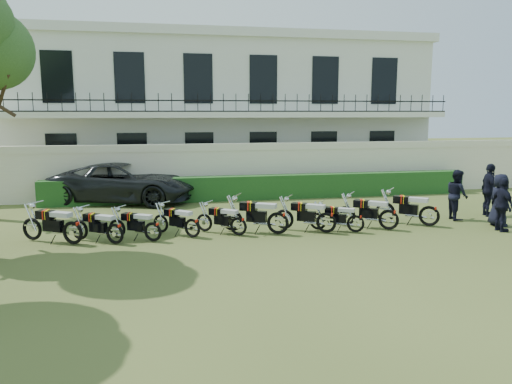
# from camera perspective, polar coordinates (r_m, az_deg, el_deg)

# --- Properties ---
(ground) EXTENTS (100.00, 100.00, 0.00)m
(ground) POSITION_cam_1_polar(r_m,az_deg,el_deg) (13.95, 3.44, -5.95)
(ground) COLOR #39471C
(ground) RESTS_ON ground
(perimeter_wall) EXTENTS (30.00, 0.35, 2.30)m
(perimeter_wall) POSITION_cam_1_polar(r_m,az_deg,el_deg) (21.44, -1.98, 2.57)
(perimeter_wall) COLOR #EDE1C7
(perimeter_wall) RESTS_ON ground
(hedge) EXTENTS (18.00, 0.60, 1.00)m
(hedge) POSITION_cam_1_polar(r_m,az_deg,el_deg) (20.93, 1.09, 0.56)
(hedge) COLOR #19481A
(hedge) RESTS_ON ground
(building) EXTENTS (20.40, 9.60, 7.40)m
(building) POSITION_cam_1_polar(r_m,az_deg,el_deg) (27.19, -4.09, 9.31)
(building) COLOR silver
(building) RESTS_ON ground
(motorcycle_0) EXTENTS (1.81, 1.10, 1.11)m
(motorcycle_0) POSITION_cam_1_polar(r_m,az_deg,el_deg) (14.57, -20.24, -3.78)
(motorcycle_0) COLOR black
(motorcycle_0) RESTS_ON ground
(motorcycle_1) EXTENTS (1.55, 1.08, 0.98)m
(motorcycle_1) POSITION_cam_1_polar(r_m,az_deg,el_deg) (14.27, -15.84, -4.06)
(motorcycle_1) COLOR black
(motorcycle_1) RESTS_ON ground
(motorcycle_2) EXTENTS (1.53, 0.96, 0.94)m
(motorcycle_2) POSITION_cam_1_polar(r_m,az_deg,el_deg) (14.31, -11.72, -3.94)
(motorcycle_2) COLOR black
(motorcycle_2) RESTS_ON ground
(motorcycle_3) EXTENTS (1.35, 1.22, 0.95)m
(motorcycle_3) POSITION_cam_1_polar(r_m,az_deg,el_deg) (14.56, -7.30, -3.59)
(motorcycle_3) COLOR black
(motorcycle_3) RESTS_ON ground
(motorcycle_4) EXTENTS (1.43, 1.10, 0.94)m
(motorcycle_4) POSITION_cam_1_polar(r_m,az_deg,el_deg) (14.69, -2.01, -3.42)
(motorcycle_4) COLOR black
(motorcycle_4) RESTS_ON ground
(motorcycle_5) EXTENTS (1.91, 1.08, 1.14)m
(motorcycle_5) POSITION_cam_1_polar(r_m,az_deg,el_deg) (14.81, 2.53, -2.95)
(motorcycle_5) COLOR black
(motorcycle_5) RESTS_ON ground
(motorcycle_6) EXTENTS (1.69, 1.15, 1.06)m
(motorcycle_6) POSITION_cam_1_polar(r_m,az_deg,el_deg) (15.12, 8.04, -2.92)
(motorcycle_6) COLOR black
(motorcycle_6) RESTS_ON ground
(motorcycle_7) EXTENTS (1.51, 0.89, 0.92)m
(motorcycle_7) POSITION_cam_1_polar(r_m,az_deg,el_deg) (15.35, 11.33, -3.08)
(motorcycle_7) COLOR black
(motorcycle_7) RESTS_ON ground
(motorcycle_8) EXTENTS (1.63, 1.28, 1.08)m
(motorcycle_8) POSITION_cam_1_polar(r_m,az_deg,el_deg) (15.89, 14.95, -2.53)
(motorcycle_8) COLOR black
(motorcycle_8) RESTS_ON ground
(motorcycle_9) EXTENTS (1.64, 1.39, 1.12)m
(motorcycle_9) POSITION_cam_1_polar(r_m,az_deg,el_deg) (16.77, 19.22, -2.06)
(motorcycle_9) COLOR black
(motorcycle_9) RESTS_ON ground
(suv) EXTENTS (6.28, 4.26, 1.60)m
(suv) POSITION_cam_1_polar(r_m,az_deg,el_deg) (20.83, -14.91, 1.04)
(suv) COLOR black
(suv) RESTS_ON ground
(officer_2) EXTENTS (0.43, 0.97, 1.64)m
(officer_2) POSITION_cam_1_polar(r_m,az_deg,el_deg) (16.95, 26.34, -1.34)
(officer_2) COLOR black
(officer_2) RESTS_ON ground
(officer_3) EXTENTS (0.57, 0.84, 1.69)m
(officer_3) POSITION_cam_1_polar(r_m,az_deg,el_deg) (17.72, 26.06, -0.83)
(officer_3) COLOR black
(officer_3) RESTS_ON ground
(officer_4) EXTENTS (0.76, 0.91, 1.71)m
(officer_4) POSITION_cam_1_polar(r_m,az_deg,el_deg) (18.21, 21.99, -0.28)
(officer_4) COLOR black
(officer_4) RESTS_ON ground
(officer_5) EXTENTS (0.71, 1.17, 1.85)m
(officer_5) POSITION_cam_1_polar(r_m,az_deg,el_deg) (19.23, 25.10, 0.21)
(officer_5) COLOR black
(officer_5) RESTS_ON ground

